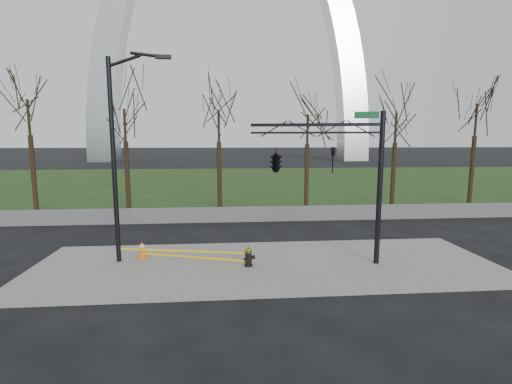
{
  "coord_description": "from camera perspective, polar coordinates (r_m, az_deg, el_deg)",
  "views": [
    {
      "loc": [
        -1.56,
        -13.71,
        4.89
      ],
      "look_at": [
        -0.24,
        2.0,
        2.66
      ],
      "focal_mm": 25.53,
      "sensor_mm": 36.0,
      "label": 1
    }
  ],
  "objects": [
    {
      "name": "traffic_signal_mast",
      "position": [
        14.38,
        6.2,
        5.03
      ],
      "size": [
        4.99,
        2.54,
        6.0
      ],
      "rotation": [
        0.0,
        0.0,
        -0.22
      ],
      "color": "black",
      "rests_on": "ground"
    },
    {
      "name": "guardrail",
      "position": [
        22.22,
        -0.67,
        -3.49
      ],
      "size": [
        60.0,
        0.3,
        0.9
      ],
      "primitive_type": "cube",
      "color": "#59595B",
      "rests_on": "ground"
    },
    {
      "name": "ground",
      "position": [
        14.64,
        1.64,
        -11.48
      ],
      "size": [
        500.0,
        500.0,
        0.0
      ],
      "primitive_type": "plane",
      "color": "black",
      "rests_on": "ground"
    },
    {
      "name": "gateway_arch",
      "position": [
        92.92,
        -3.99,
        25.31
      ],
      "size": [
        66.0,
        6.0,
        65.0
      ],
      "primitive_type": null,
      "color": "silver",
      "rests_on": "ground"
    },
    {
      "name": "sidewalk",
      "position": [
        14.63,
        1.64,
        -11.29
      ],
      "size": [
        18.0,
        6.0,
        0.1
      ],
      "primitive_type": "cube",
      "color": "slate",
      "rests_on": "ground"
    },
    {
      "name": "grass_strip",
      "position": [
        44.01,
        -2.73,
        1.7
      ],
      "size": [
        120.0,
        40.0,
        0.06
      ],
      "primitive_type": "cube",
      "color": "#1C3714",
      "rests_on": "ground"
    },
    {
      "name": "fire_hydrant",
      "position": [
        14.21,
        -1.15,
        -10.14
      ],
      "size": [
        0.49,
        0.32,
        0.78
      ],
      "rotation": [
        0.0,
        0.0,
        0.33
      ],
      "color": "black",
      "rests_on": "sidewalk"
    },
    {
      "name": "caution_tape",
      "position": [
        14.82,
        -10.69,
        -9.5
      ],
      "size": [
        5.15,
        1.38,
        0.41
      ],
      "color": "yellow",
      "rests_on": "ground"
    },
    {
      "name": "traffic_cone",
      "position": [
        15.88,
        -17.41,
        -8.56
      ],
      "size": [
        0.44,
        0.44,
        0.71
      ],
      "rotation": [
        0.0,
        0.0,
        -0.22
      ],
      "color": "orange",
      "rests_on": "sidewalk"
    },
    {
      "name": "tree_row",
      "position": [
        27.27,
        14.7,
        6.11
      ],
      "size": [
        61.0,
        4.0,
        8.19
      ],
      "color": "black",
      "rests_on": "ground"
    },
    {
      "name": "street_light",
      "position": [
        15.06,
        -20.67,
        6.78
      ],
      "size": [
        2.39,
        0.39,
        8.21
      ],
      "rotation": [
        0.0,
        0.0,
        0.08
      ],
      "color": "black",
      "rests_on": "ground"
    }
  ]
}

